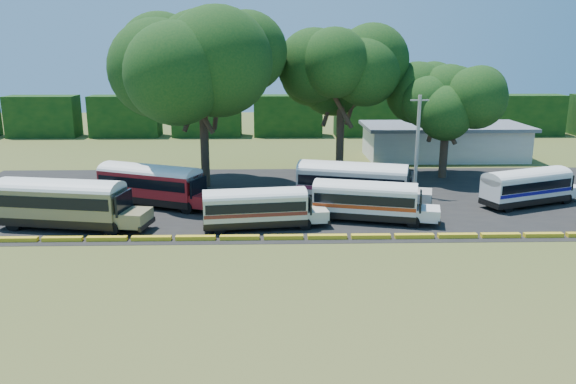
{
  "coord_description": "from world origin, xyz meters",
  "views": [
    {
      "loc": [
        -2.12,
        -35.38,
        12.68
      ],
      "look_at": [
        -1.07,
        6.0,
        2.06
      ],
      "focal_mm": 35.0,
      "sensor_mm": 36.0,
      "label": 1
    }
  ],
  "objects_px": {
    "bus_red": "(152,182)",
    "tree_west": "(202,61)",
    "bus_beige": "(64,201)",
    "bus_white_red": "(368,199)",
    "bus_cream_west": "(257,206)"
  },
  "relations": [
    {
      "from": "bus_white_red",
      "to": "tree_west",
      "type": "distance_m",
      "value": 20.25
    },
    {
      "from": "bus_red",
      "to": "bus_white_red",
      "type": "height_order",
      "value": "bus_red"
    },
    {
      "from": "bus_red",
      "to": "tree_west",
      "type": "xyz_separation_m",
      "value": [
        3.55,
        6.77,
        9.6
      ]
    },
    {
      "from": "bus_red",
      "to": "bus_cream_west",
      "type": "distance_m",
      "value": 10.82
    },
    {
      "from": "bus_red",
      "to": "bus_beige",
      "type": "bearing_deg",
      "value": -107.82
    },
    {
      "from": "bus_beige",
      "to": "bus_white_red",
      "type": "relative_size",
      "value": 1.17
    },
    {
      "from": "bus_red",
      "to": "bus_cream_west",
      "type": "relative_size",
      "value": 1.16
    },
    {
      "from": "bus_red",
      "to": "tree_west",
      "type": "height_order",
      "value": "tree_west"
    },
    {
      "from": "bus_beige",
      "to": "bus_red",
      "type": "distance_m",
      "value": 7.78
    },
    {
      "from": "tree_west",
      "to": "bus_red",
      "type": "bearing_deg",
      "value": -117.7
    },
    {
      "from": "bus_beige",
      "to": "tree_west",
      "type": "relative_size",
      "value": 0.7
    },
    {
      "from": "bus_cream_west",
      "to": "bus_white_red",
      "type": "bearing_deg",
      "value": 3.3
    },
    {
      "from": "bus_beige",
      "to": "bus_cream_west",
      "type": "xyz_separation_m",
      "value": [
        13.88,
        -0.38,
        -0.4
      ]
    },
    {
      "from": "bus_white_red",
      "to": "tree_west",
      "type": "height_order",
      "value": "tree_west"
    },
    {
      "from": "bus_beige",
      "to": "bus_white_red",
      "type": "height_order",
      "value": "bus_beige"
    }
  ]
}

